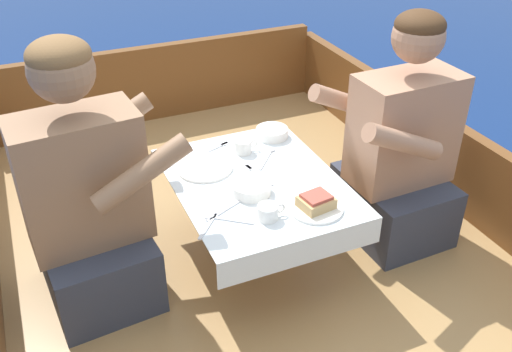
{
  "coord_description": "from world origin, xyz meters",
  "views": [
    {
      "loc": [
        -0.71,
        -1.56,
        1.77
      ],
      "look_at": [
        0.0,
        0.07,
        0.66
      ],
      "focal_mm": 40.0,
      "sensor_mm": 36.0,
      "label": 1
    }
  ],
  "objects_px": {
    "person_starboard": "(399,155)",
    "coffee_cup_port": "(244,146)",
    "coffee_cup_starboard": "(268,212)",
    "sandwich": "(316,201)",
    "person_port": "(89,204)"
  },
  "relations": [
    {
      "from": "sandwich",
      "to": "coffee_cup_starboard",
      "type": "relative_size",
      "value": 1.23
    },
    {
      "from": "sandwich",
      "to": "coffee_cup_starboard",
      "type": "bearing_deg",
      "value": 174.12
    },
    {
      "from": "person_starboard",
      "to": "sandwich",
      "type": "bearing_deg",
      "value": 20.24
    },
    {
      "from": "person_port",
      "to": "coffee_cup_port",
      "type": "xyz_separation_m",
      "value": [
        0.64,
        0.16,
        0.01
      ]
    },
    {
      "from": "sandwich",
      "to": "coffee_cup_port",
      "type": "height_order",
      "value": "sandwich"
    },
    {
      "from": "person_starboard",
      "to": "sandwich",
      "type": "xyz_separation_m",
      "value": [
        -0.48,
        -0.19,
        0.03
      ]
    },
    {
      "from": "person_port",
      "to": "person_starboard",
      "type": "height_order",
      "value": "person_port"
    },
    {
      "from": "person_starboard",
      "to": "coffee_cup_port",
      "type": "xyz_separation_m",
      "value": [
        -0.56,
        0.27,
        0.02
      ]
    },
    {
      "from": "coffee_cup_port",
      "to": "coffee_cup_starboard",
      "type": "distance_m",
      "value": 0.46
    },
    {
      "from": "coffee_cup_port",
      "to": "person_starboard",
      "type": "bearing_deg",
      "value": -25.94
    },
    {
      "from": "person_starboard",
      "to": "sandwich",
      "type": "height_order",
      "value": "person_starboard"
    },
    {
      "from": "coffee_cup_starboard",
      "to": "person_starboard",
      "type": "bearing_deg",
      "value": 14.96
    },
    {
      "from": "coffee_cup_port",
      "to": "person_port",
      "type": "bearing_deg",
      "value": -166.21
    },
    {
      "from": "person_port",
      "to": "coffee_cup_port",
      "type": "distance_m",
      "value": 0.65
    },
    {
      "from": "person_starboard",
      "to": "coffee_cup_starboard",
      "type": "relative_size",
      "value": 9.5
    }
  ]
}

